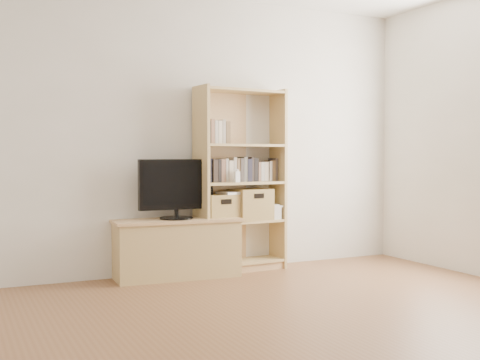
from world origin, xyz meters
TOP-DOWN VIEW (x-y plane):
  - floor at (0.00, 0.00)m, footprint 4.50×5.00m
  - back_wall at (0.00, 2.50)m, footprint 4.50×0.02m
  - tv_stand at (-0.25, 2.29)m, footprint 1.12×0.48m
  - bookshelf at (0.42, 2.35)m, footprint 0.89×0.38m
  - television at (-0.25, 2.29)m, footprint 0.70×0.06m
  - books_row_mid at (0.42, 2.36)m, footprint 0.88×0.20m
  - books_row_upper at (0.22, 2.35)m, footprint 0.42×0.19m
  - baby_monitor at (0.33, 2.24)m, footprint 0.06×0.04m
  - basket_left at (0.19, 2.32)m, footprint 0.33×0.28m
  - basket_right at (0.52, 2.35)m, footprint 0.39×0.34m
  - laptop at (0.34, 2.33)m, footprint 0.33×0.26m
  - magazine_stack at (0.72, 2.37)m, footprint 0.19×0.26m

SIDE VIEW (x-z plane):
  - floor at x=0.00m, z-range -0.01..0.01m
  - tv_stand at x=-0.25m, z-range 0.00..0.50m
  - magazine_stack at x=0.72m, z-range 0.48..0.60m
  - basket_left at x=0.19m, z-range 0.48..0.74m
  - basket_right at x=0.52m, z-range 0.48..0.78m
  - laptop at x=0.34m, z-range 0.74..0.76m
  - television at x=-0.25m, z-range 0.53..1.07m
  - bookshelf at x=0.42m, z-range 0.00..1.74m
  - baby_monitor at x=0.33m, z-range 0.85..0.95m
  - books_row_mid at x=0.42m, z-range 0.85..1.08m
  - back_wall at x=0.00m, z-range 0.00..2.60m
  - books_row_upper at x=0.22m, z-range 1.21..1.42m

